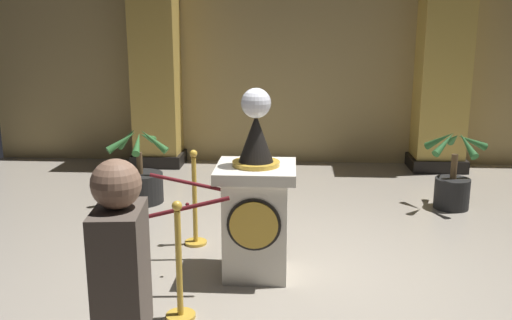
# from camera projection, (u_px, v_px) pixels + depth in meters

# --- Properties ---
(ground_plane) EXTENTS (10.46, 10.46, 0.00)m
(ground_plane) POSITION_uv_depth(u_px,v_px,m) (297.00, 266.00, 5.48)
(ground_plane) COLOR #9E9384
(back_wall) EXTENTS (10.46, 0.16, 3.57)m
(back_wall) POSITION_uv_depth(u_px,v_px,m) (297.00, 57.00, 9.38)
(back_wall) COLOR tan
(back_wall) RESTS_ON ground_plane
(pedestal_clock) EXTENTS (0.72, 0.72, 1.76)m
(pedestal_clock) POSITION_uv_depth(u_px,v_px,m) (256.00, 205.00, 5.16)
(pedestal_clock) COLOR silver
(pedestal_clock) RESTS_ON ground_plane
(stanchion_near) EXTENTS (0.24, 0.24, 1.04)m
(stanchion_near) POSITION_uv_depth(u_px,v_px,m) (195.00, 212.00, 5.95)
(stanchion_near) COLOR gold
(stanchion_near) RESTS_ON ground_plane
(stanchion_far) EXTENTS (0.24, 0.24, 0.98)m
(stanchion_far) POSITION_uv_depth(u_px,v_px,m) (179.00, 279.00, 4.42)
(stanchion_far) COLOR gold
(stanchion_far) RESTS_ON ground_plane
(velvet_rope) EXTENTS (0.87, 0.89, 0.22)m
(velvet_rope) POSITION_uv_depth(u_px,v_px,m) (187.00, 195.00, 5.09)
(velvet_rope) COLOR #591419
(column_left) EXTENTS (0.87, 0.87, 3.43)m
(column_left) POSITION_uv_depth(u_px,v_px,m) (156.00, 63.00, 9.19)
(column_left) COLOR black
(column_left) RESTS_ON ground_plane
(column_right) EXTENTS (0.91, 0.91, 3.43)m
(column_right) POSITION_uv_depth(u_px,v_px,m) (442.00, 64.00, 8.90)
(column_right) COLOR black
(column_right) RESTS_ON ground_plane
(potted_palm_left) EXTENTS (0.81, 0.85, 1.03)m
(potted_palm_left) POSITION_uv_depth(u_px,v_px,m) (140.00, 181.00, 7.41)
(potted_palm_left) COLOR black
(potted_palm_left) RESTS_ON ground_plane
(potted_palm_right) EXTENTS (0.78, 0.81, 1.04)m
(potted_palm_right) POSITION_uv_depth(u_px,v_px,m) (453.00, 182.00, 7.15)
(potted_palm_right) COLOR black
(potted_palm_right) RESTS_ON ground_plane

